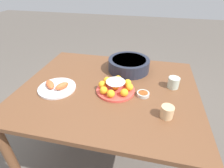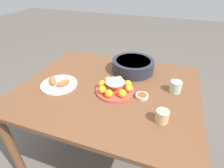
{
  "view_description": "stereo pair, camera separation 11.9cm",
  "coord_description": "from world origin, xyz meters",
  "px_view_note": "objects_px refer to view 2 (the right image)",
  "views": [
    {
      "loc": [
        0.25,
        -0.99,
        1.43
      ],
      "look_at": [
        0.03,
        -0.02,
        0.79
      ],
      "focal_mm": 28.0,
      "sensor_mm": 36.0,
      "label": 1
    },
    {
      "loc": [
        0.36,
        -0.96,
        1.43
      ],
      "look_at": [
        0.03,
        -0.02,
        0.79
      ],
      "focal_mm": 28.0,
      "sensor_mm": 36.0,
      "label": 2
    }
  ],
  "objects_px": {
    "cup_near": "(162,116)",
    "sauce_bowl": "(142,96)",
    "cake_plate": "(115,87)",
    "serving_bowl": "(133,65)",
    "dining_table": "(109,97)",
    "cup_far": "(176,87)",
    "seafood_platter": "(59,84)"
  },
  "relations": [
    {
      "from": "sauce_bowl",
      "to": "cup_far",
      "type": "height_order",
      "value": "cup_far"
    },
    {
      "from": "sauce_bowl",
      "to": "cup_near",
      "type": "xyz_separation_m",
      "value": [
        0.14,
        -0.17,
        0.02
      ]
    },
    {
      "from": "sauce_bowl",
      "to": "dining_table",
      "type": "bearing_deg",
      "value": 167.92
    },
    {
      "from": "cup_near",
      "to": "cake_plate",
      "type": "bearing_deg",
      "value": 151.05
    },
    {
      "from": "dining_table",
      "to": "cake_plate",
      "type": "height_order",
      "value": "cake_plate"
    },
    {
      "from": "sauce_bowl",
      "to": "seafood_platter",
      "type": "xyz_separation_m",
      "value": [
        -0.59,
        -0.05,
        0.0
      ]
    },
    {
      "from": "cake_plate",
      "to": "serving_bowl",
      "type": "distance_m",
      "value": 0.32
    },
    {
      "from": "cake_plate",
      "to": "cup_near",
      "type": "height_order",
      "value": "cake_plate"
    },
    {
      "from": "cup_near",
      "to": "sauce_bowl",
      "type": "bearing_deg",
      "value": 129.43
    },
    {
      "from": "seafood_platter",
      "to": "cup_far",
      "type": "distance_m",
      "value": 0.81
    },
    {
      "from": "serving_bowl",
      "to": "cup_far",
      "type": "distance_m",
      "value": 0.39
    },
    {
      "from": "cake_plate",
      "to": "cup_near",
      "type": "distance_m",
      "value": 0.37
    },
    {
      "from": "cake_plate",
      "to": "dining_table",
      "type": "bearing_deg",
      "value": 143.27
    },
    {
      "from": "seafood_platter",
      "to": "serving_bowl",
      "type": "bearing_deg",
      "value": 40.74
    },
    {
      "from": "dining_table",
      "to": "cup_far",
      "type": "relative_size",
      "value": 15.76
    },
    {
      "from": "serving_bowl",
      "to": "sauce_bowl",
      "type": "distance_m",
      "value": 0.36
    },
    {
      "from": "serving_bowl",
      "to": "cup_near",
      "type": "bearing_deg",
      "value": -60.54
    },
    {
      "from": "cake_plate",
      "to": "sauce_bowl",
      "type": "relative_size",
      "value": 3.17
    },
    {
      "from": "sauce_bowl",
      "to": "cup_far",
      "type": "bearing_deg",
      "value": 36.19
    },
    {
      "from": "serving_bowl",
      "to": "cup_far",
      "type": "xyz_separation_m",
      "value": [
        0.34,
        -0.19,
        -0.01
      ]
    },
    {
      "from": "dining_table",
      "to": "cake_plate",
      "type": "bearing_deg",
      "value": -36.73
    },
    {
      "from": "serving_bowl",
      "to": "cup_far",
      "type": "relative_size",
      "value": 4.27
    },
    {
      "from": "dining_table",
      "to": "sauce_bowl",
      "type": "xyz_separation_m",
      "value": [
        0.24,
        -0.05,
        0.11
      ]
    },
    {
      "from": "cake_plate",
      "to": "serving_bowl",
      "type": "bearing_deg",
      "value": 82.16
    },
    {
      "from": "sauce_bowl",
      "to": "cup_far",
      "type": "relative_size",
      "value": 1.06
    },
    {
      "from": "sauce_bowl",
      "to": "cup_far",
      "type": "xyz_separation_m",
      "value": [
        0.2,
        0.14,
        0.03
      ]
    },
    {
      "from": "dining_table",
      "to": "sauce_bowl",
      "type": "relative_size",
      "value": 14.92
    },
    {
      "from": "serving_bowl",
      "to": "cup_near",
      "type": "relative_size",
      "value": 4.64
    },
    {
      "from": "serving_bowl",
      "to": "sauce_bowl",
      "type": "xyz_separation_m",
      "value": [
        0.14,
        -0.33,
        -0.04
      ]
    },
    {
      "from": "dining_table",
      "to": "seafood_platter",
      "type": "distance_m",
      "value": 0.38
    },
    {
      "from": "cup_far",
      "to": "seafood_platter",
      "type": "bearing_deg",
      "value": -165.85
    },
    {
      "from": "cake_plate",
      "to": "serving_bowl",
      "type": "height_order",
      "value": "serving_bowl"
    }
  ]
}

